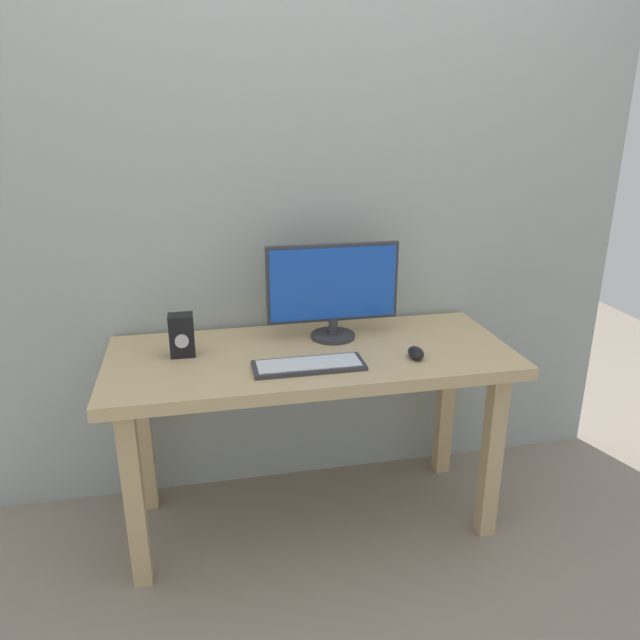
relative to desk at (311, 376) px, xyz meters
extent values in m
plane|color=gray|center=(0.00, 0.00, -0.63)|extent=(6.00, 6.00, 0.00)
cube|color=#9EA8A3|center=(0.00, 0.35, 0.87)|extent=(2.85, 0.04, 3.00)
cube|color=tan|center=(0.00, 0.00, 0.07)|extent=(1.47, 0.62, 0.05)
cube|color=tan|center=(-0.65, -0.22, -0.29)|extent=(0.06, 0.06, 0.68)
cube|color=tan|center=(0.65, -0.22, -0.29)|extent=(0.06, 0.06, 0.68)
cube|color=tan|center=(-0.65, 0.22, -0.29)|extent=(0.06, 0.06, 0.68)
cube|color=tan|center=(0.65, 0.22, -0.29)|extent=(0.06, 0.06, 0.68)
cylinder|color=#333338|center=(0.11, 0.12, 0.11)|extent=(0.17, 0.17, 0.02)
cylinder|color=#333338|center=(0.11, 0.12, 0.15)|extent=(0.04, 0.04, 0.06)
cube|color=#333338|center=(0.11, 0.13, 0.32)|extent=(0.51, 0.02, 0.30)
cube|color=blue|center=(0.11, 0.12, 0.32)|extent=(0.48, 0.01, 0.28)
cube|color=#333338|center=(-0.04, -0.14, 0.10)|extent=(0.38, 0.14, 0.01)
cube|color=silver|center=(-0.04, -0.14, 0.11)|extent=(0.35, 0.11, 0.00)
ellipsoid|color=black|center=(0.35, -0.14, 0.12)|extent=(0.06, 0.09, 0.04)
cube|color=black|center=(-0.46, 0.06, 0.17)|extent=(0.09, 0.07, 0.15)
cylinder|color=silver|center=(-0.46, 0.02, 0.17)|extent=(0.05, 0.01, 0.05)
camera|label=1|loc=(-0.38, -1.99, 0.93)|focal=33.59mm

